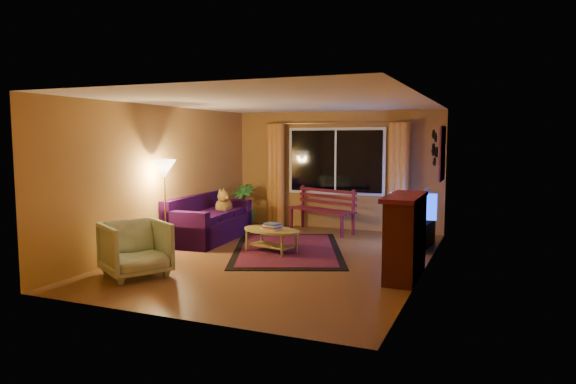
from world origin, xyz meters
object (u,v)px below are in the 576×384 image
at_px(bench, 321,221).
at_px(floor_lamp, 165,206).
at_px(coffee_table, 271,241).
at_px(armchair, 135,246).
at_px(tv_console, 418,235).
at_px(sofa, 209,218).

relative_size(bench, floor_lamp, 0.96).
relative_size(bench, coffee_table, 1.39).
relative_size(bench, armchair, 1.79).
bearing_deg(armchair, bench, 13.90).
height_order(armchair, tv_console, armchair).
relative_size(sofa, armchair, 2.43).
bearing_deg(sofa, armchair, -85.77).
bearing_deg(armchair, coffee_table, 2.37).
bearing_deg(tv_console, floor_lamp, -146.75).
xyz_separation_m(sofa, coffee_table, (1.54, -0.55, -0.22)).
bearing_deg(bench, coffee_table, -72.17).
xyz_separation_m(sofa, armchair, (0.39, -2.64, 0.01)).
distance_m(coffee_table, tv_console, 2.61).
relative_size(armchair, tv_console, 0.80).
height_order(bench, tv_console, bench).
xyz_separation_m(coffee_table, tv_console, (2.25, 1.32, 0.02)).
bearing_deg(sofa, bench, 38.59).
height_order(floor_lamp, coffee_table, floor_lamp).
relative_size(armchair, coffee_table, 0.78).
bearing_deg(bench, sofa, -114.88).
relative_size(sofa, tv_console, 1.94).
xyz_separation_m(armchair, coffee_table, (1.16, 2.09, -0.23)).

